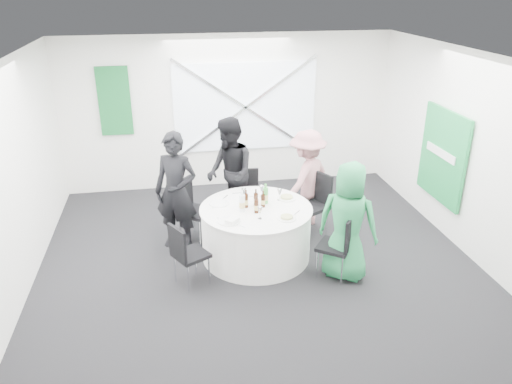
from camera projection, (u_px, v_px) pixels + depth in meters
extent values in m
plane|color=black|center=(259.00, 263.00, 6.98)|extent=(6.00, 6.00, 0.00)
plane|color=silver|center=(259.00, 59.00, 5.87)|extent=(6.00, 6.00, 0.00)
plane|color=white|center=(229.00, 112.00, 9.14)|extent=(6.00, 0.00, 6.00)
plane|color=white|center=(332.00, 310.00, 3.72)|extent=(6.00, 0.00, 6.00)
plane|color=white|center=(12.00, 186.00, 5.94)|extent=(0.00, 6.00, 6.00)
plane|color=white|center=(471.00, 156.00, 6.92)|extent=(0.00, 6.00, 6.00)
cube|color=white|center=(245.00, 107.00, 9.11)|extent=(2.60, 0.03, 1.60)
cube|color=silver|center=(246.00, 107.00, 9.07)|extent=(2.63, 0.05, 1.84)
cube|color=silver|center=(246.00, 107.00, 9.07)|extent=(2.63, 0.05, 1.84)
cube|color=#146433|center=(115.00, 101.00, 8.65)|extent=(0.55, 0.04, 1.20)
cube|color=#198E42|center=(443.00, 156.00, 7.53)|extent=(0.05, 1.20, 1.40)
cylinder|color=white|center=(256.00, 233.00, 7.02)|extent=(1.52, 1.52, 0.74)
cylinder|color=white|center=(256.00, 209.00, 6.87)|extent=(1.56, 1.56, 0.02)
cube|color=black|center=(248.00, 200.00, 7.89)|extent=(0.42, 0.42, 0.05)
cube|color=black|center=(246.00, 181.00, 7.97)|extent=(0.39, 0.06, 0.44)
cylinder|color=silver|center=(257.00, 208.00, 8.15)|extent=(0.02, 0.02, 0.42)
cylinder|color=silver|center=(237.00, 209.00, 8.11)|extent=(0.02, 0.02, 0.42)
cylinder|color=silver|center=(259.00, 217.00, 7.85)|extent=(0.02, 0.02, 0.42)
cylinder|color=silver|center=(239.00, 218.00, 7.81)|extent=(0.02, 0.02, 0.42)
cube|color=black|center=(196.00, 212.00, 7.43)|extent=(0.61, 0.61, 0.05)
cube|color=black|center=(184.00, 193.00, 7.42)|extent=(0.29, 0.35, 0.46)
cylinder|color=silver|center=(194.00, 219.00, 7.74)|extent=(0.02, 0.02, 0.44)
cylinder|color=silver|center=(180.00, 229.00, 7.46)|extent=(0.02, 0.02, 0.44)
cylinder|color=silver|center=(213.00, 224.00, 7.59)|extent=(0.02, 0.02, 0.44)
cylinder|color=silver|center=(200.00, 234.00, 7.31)|extent=(0.02, 0.02, 0.44)
cube|color=black|center=(311.00, 207.00, 7.58)|extent=(0.60, 0.60, 0.05)
cube|color=black|center=(322.00, 188.00, 7.59)|extent=(0.23, 0.39, 0.47)
cylinder|color=silver|center=(327.00, 222.00, 7.65)|extent=(0.02, 0.02, 0.45)
cylinder|color=silver|center=(311.00, 214.00, 7.90)|extent=(0.02, 0.02, 0.45)
cylinder|color=silver|center=(310.00, 229.00, 7.44)|extent=(0.02, 0.02, 0.45)
cylinder|color=silver|center=(294.00, 220.00, 7.70)|extent=(0.02, 0.02, 0.45)
cube|color=black|center=(335.00, 247.00, 6.52)|extent=(0.58, 0.58, 0.05)
cube|color=black|center=(351.00, 233.00, 6.34)|extent=(0.27, 0.34, 0.44)
cylinder|color=silver|center=(342.00, 271.00, 6.40)|extent=(0.02, 0.02, 0.42)
cylinder|color=silver|center=(349.00, 259.00, 6.68)|extent=(0.02, 0.02, 0.42)
cylinder|color=silver|center=(317.00, 265.00, 6.54)|extent=(0.02, 0.02, 0.42)
cylinder|color=silver|center=(326.00, 253.00, 6.82)|extent=(0.02, 0.02, 0.42)
cube|color=black|center=(191.00, 255.00, 6.37)|extent=(0.54, 0.54, 0.05)
cube|color=black|center=(177.00, 243.00, 6.17)|extent=(0.22, 0.34, 0.42)
cylinder|color=silver|center=(175.00, 269.00, 6.48)|extent=(0.02, 0.02, 0.40)
cylinder|color=silver|center=(188.00, 279.00, 6.25)|extent=(0.02, 0.02, 0.40)
cylinder|color=silver|center=(196.00, 260.00, 6.66)|extent=(0.02, 0.02, 0.40)
cylinder|color=silver|center=(209.00, 270.00, 6.44)|extent=(0.02, 0.02, 0.40)
imported|color=black|center=(176.00, 192.00, 7.10)|extent=(0.75, 0.65, 1.74)
imported|color=black|center=(230.00, 173.00, 7.77)|extent=(0.62, 0.92, 1.75)
imported|color=#BC7980|center=(307.00, 179.00, 7.76)|extent=(1.08, 1.03, 1.58)
imported|color=#268C4F|center=(348.00, 222.00, 6.38)|extent=(0.94, 0.86, 1.60)
cylinder|color=white|center=(251.00, 193.00, 7.32)|extent=(0.25, 0.25, 0.01)
cylinder|color=white|center=(219.00, 203.00, 6.99)|extent=(0.28, 0.28, 0.01)
cylinder|color=white|center=(287.00, 198.00, 7.15)|extent=(0.27, 0.27, 0.01)
cylinder|color=#9DB05E|center=(287.00, 197.00, 7.14)|extent=(0.18, 0.18, 0.02)
cylinder|color=white|center=(287.00, 218.00, 6.56)|extent=(0.25, 0.25, 0.01)
cylinder|color=#9DB05E|center=(287.00, 217.00, 6.55)|extent=(0.16, 0.16, 0.02)
cylinder|color=white|center=(229.00, 221.00, 6.48)|extent=(0.30, 0.30, 0.01)
cube|color=white|center=(232.00, 220.00, 6.43)|extent=(0.21, 0.21, 0.05)
cylinder|color=#39190A|center=(246.00, 201.00, 6.84)|extent=(0.06, 0.06, 0.20)
cylinder|color=#39190A|center=(246.00, 192.00, 6.79)|extent=(0.02, 0.02, 0.06)
cylinder|color=tan|center=(246.00, 202.00, 6.85)|extent=(0.06, 0.06, 0.07)
cylinder|color=#39190A|center=(256.00, 199.00, 6.90)|extent=(0.06, 0.06, 0.19)
cylinder|color=#39190A|center=(256.00, 191.00, 6.85)|extent=(0.02, 0.02, 0.06)
cylinder|color=tan|center=(256.00, 201.00, 6.91)|extent=(0.06, 0.06, 0.07)
cylinder|color=#39190A|center=(263.00, 201.00, 6.86)|extent=(0.06, 0.06, 0.18)
cylinder|color=#39190A|center=(263.00, 193.00, 6.82)|extent=(0.02, 0.02, 0.06)
cylinder|color=tan|center=(263.00, 202.00, 6.87)|extent=(0.06, 0.06, 0.06)
cylinder|color=#39190A|center=(256.00, 206.00, 6.69)|extent=(0.06, 0.06, 0.19)
cylinder|color=#39190A|center=(256.00, 198.00, 6.64)|extent=(0.02, 0.02, 0.06)
cylinder|color=tan|center=(256.00, 207.00, 6.70)|extent=(0.06, 0.06, 0.07)
cylinder|color=green|center=(266.00, 196.00, 6.96)|extent=(0.08, 0.08, 0.23)
cylinder|color=green|center=(266.00, 186.00, 6.91)|extent=(0.03, 0.03, 0.06)
cylinder|color=tan|center=(265.00, 197.00, 6.97)|extent=(0.08, 0.08, 0.08)
cylinder|color=white|center=(242.00, 203.00, 6.72)|extent=(0.08, 0.08, 0.24)
cylinder|color=white|center=(242.00, 193.00, 6.66)|extent=(0.03, 0.03, 0.06)
cylinder|color=tan|center=(242.00, 205.00, 6.73)|extent=(0.08, 0.08, 0.08)
cylinder|color=white|center=(279.00, 200.00, 7.10)|extent=(0.06, 0.06, 0.00)
cylinder|color=white|center=(279.00, 197.00, 7.08)|extent=(0.01, 0.01, 0.10)
cone|color=white|center=(280.00, 192.00, 7.05)|extent=(0.07, 0.07, 0.08)
cylinder|color=white|center=(260.00, 219.00, 6.56)|extent=(0.06, 0.06, 0.00)
cylinder|color=white|center=(260.00, 215.00, 6.54)|extent=(0.01, 0.01, 0.10)
cone|color=white|center=(260.00, 210.00, 6.51)|extent=(0.07, 0.07, 0.08)
cylinder|color=white|center=(244.00, 199.00, 7.12)|extent=(0.06, 0.06, 0.00)
cylinder|color=white|center=(244.00, 196.00, 7.10)|extent=(0.01, 0.01, 0.10)
cone|color=white|center=(244.00, 191.00, 7.07)|extent=(0.07, 0.07, 0.08)
cylinder|color=white|center=(262.00, 196.00, 7.22)|extent=(0.06, 0.06, 0.00)
cylinder|color=white|center=(262.00, 193.00, 7.20)|extent=(0.01, 0.01, 0.10)
cone|color=white|center=(262.00, 188.00, 7.17)|extent=(0.07, 0.07, 0.08)
cube|color=silver|center=(289.00, 220.00, 6.51)|extent=(0.10, 0.13, 0.01)
cube|color=silver|center=(297.00, 213.00, 6.72)|extent=(0.11, 0.12, 0.01)
cube|color=silver|center=(264.00, 192.00, 7.38)|extent=(0.15, 0.03, 0.01)
cube|color=silver|center=(238.00, 193.00, 7.33)|extent=(0.15, 0.02, 0.01)
cube|color=silver|center=(221.00, 219.00, 6.54)|extent=(0.12, 0.12, 0.01)
cube|color=silver|center=(240.00, 226.00, 6.37)|extent=(0.11, 0.12, 0.01)
cube|color=silver|center=(226.00, 197.00, 7.20)|extent=(0.09, 0.13, 0.01)
cube|color=silver|center=(215.00, 206.00, 6.91)|extent=(0.09, 0.13, 0.01)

